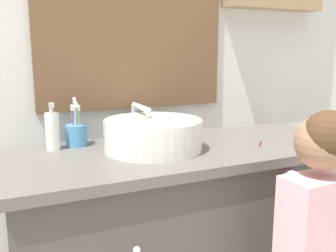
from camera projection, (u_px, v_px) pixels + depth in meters
The scene contains 6 objects.
wall_back at pixel (163, 21), 1.61m from camera, with size 3.20×0.18×2.50m.
vanity_counter at pixel (186, 242), 1.51m from camera, with size 1.34×0.55×0.79m.
sink_basin at pixel (153, 134), 1.39m from camera, with size 0.36×0.42×0.15m.
toothbrush_holder at pixel (76, 134), 1.44m from camera, with size 0.08×0.08×0.19m.
soap_dispenser at pixel (52, 131), 1.38m from camera, with size 0.05×0.05×0.18m.
child_figure at pixel (314, 244), 1.15m from camera, with size 0.23×0.49×0.99m.
Camera 1 is at (-0.64, -0.91, 1.15)m, focal length 40.00 mm.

